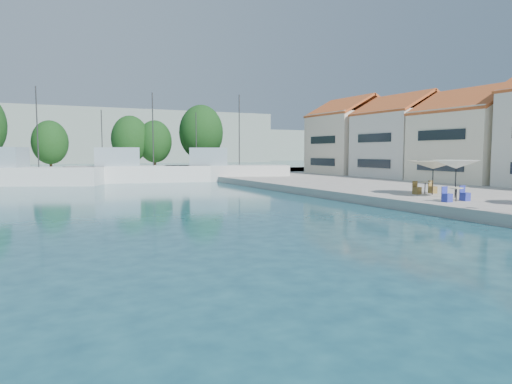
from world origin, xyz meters
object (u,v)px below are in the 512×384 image
trawler_02 (20,175)px  trawler_04 (224,172)px  trawler_03 (136,172)px  umbrella_cream (433,165)px  umbrella_white (456,164)px

trawler_02 → trawler_04: bearing=16.5°
trawler_02 → trawler_04: same height
trawler_03 → trawler_04: 9.81m
trawler_02 → trawler_03: same height
trawler_04 → trawler_03: bearing=-171.5°
trawler_03 → umbrella_cream: size_ratio=4.98×
trawler_03 → umbrella_cream: bearing=-57.1°
trawler_03 → umbrella_white: trawler_03 is taller
trawler_03 → umbrella_white: size_ratio=6.01×
umbrella_white → umbrella_cream: size_ratio=0.83×
trawler_02 → umbrella_cream: trawler_02 is taller
trawler_04 → umbrella_cream: size_ratio=4.54×
trawler_02 → trawler_04: 21.08m
trawler_04 → umbrella_white: size_ratio=5.47×
trawler_03 → trawler_04: size_ratio=1.10×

